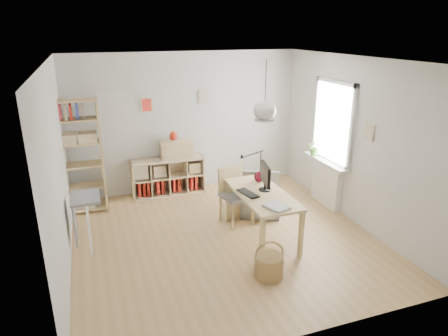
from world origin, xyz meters
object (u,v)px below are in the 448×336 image
object	(u,v)px
storage_chest	(261,201)
drawer_chest	(177,149)
tall_bookshelf	(78,152)
desk	(262,198)
cube_shelf	(167,179)
monitor	(265,176)
chair	(235,192)

from	to	relation	value
storage_chest	drawer_chest	world-z (taller)	drawer_chest
tall_bookshelf	drawer_chest	xyz separation A→B (m)	(1.78, 0.24, -0.19)
desk	tall_bookshelf	world-z (taller)	tall_bookshelf
cube_shelf	tall_bookshelf	world-z (taller)	tall_bookshelf
cube_shelf	drawer_chest	xyz separation A→B (m)	(0.21, -0.04, 0.60)
tall_bookshelf	monitor	world-z (taller)	tall_bookshelf
tall_bookshelf	chair	distance (m)	2.78
storage_chest	chair	bearing A→B (deg)	-141.62
desk	cube_shelf	world-z (taller)	desk
chair	monitor	world-z (taller)	monitor
desk	chair	world-z (taller)	chair
desk	cube_shelf	xyz separation A→B (m)	(-1.02, 2.23, -0.36)
tall_bookshelf	cube_shelf	bearing A→B (deg)	10.19
tall_bookshelf	chair	bearing A→B (deg)	-28.58
drawer_chest	storage_chest	bearing A→B (deg)	-49.74
cube_shelf	chair	world-z (taller)	chair
chair	storage_chest	distance (m)	0.63
desk	storage_chest	world-z (taller)	desk
desk	monitor	xyz separation A→B (m)	(0.09, 0.08, 0.33)
desk	tall_bookshelf	xyz separation A→B (m)	(-2.59, 1.95, 0.43)
cube_shelf	storage_chest	size ratio (longest dim) A/B	1.46
tall_bookshelf	storage_chest	xyz separation A→B (m)	(2.93, -1.17, -0.86)
monitor	drawer_chest	size ratio (longest dim) A/B	0.77
monitor	cube_shelf	bearing A→B (deg)	129.16
storage_chest	monitor	xyz separation A→B (m)	(-0.26, -0.70, 0.75)
chair	storage_chest	xyz separation A→B (m)	(0.54, 0.13, -0.30)
desk	chair	distance (m)	0.69
chair	monitor	distance (m)	0.78
chair	storage_chest	size ratio (longest dim) A/B	0.97
chair	drawer_chest	distance (m)	1.70
cube_shelf	monitor	xyz separation A→B (m)	(1.11, -2.15, 0.69)
storage_chest	drawer_chest	distance (m)	1.94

